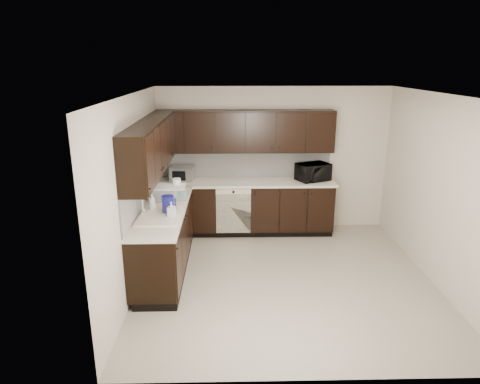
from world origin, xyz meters
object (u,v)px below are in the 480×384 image
microwave (313,172)px  blue_pitcher (168,205)px  toaster_oven (183,174)px  storage_bin (169,193)px  sink (160,220)px

microwave → blue_pitcher: (-2.25, -1.62, -0.03)m
blue_pitcher → microwave: bearing=17.9°
toaster_oven → blue_pitcher: bearing=-81.9°
microwave → toaster_oven: (-2.22, 0.03, -0.02)m
storage_bin → microwave: bearing=22.9°
microwave → storage_bin: size_ratio=1.12×
sink → blue_pitcher: size_ratio=3.39×
microwave → blue_pitcher: bearing=-169.2°
toaster_oven → microwave: bearing=8.1°
sink → blue_pitcher: sink is taller
sink → toaster_oven: sink is taller
toaster_oven → blue_pitcher: toaster_oven is taller
microwave → storage_bin: 2.52m
toaster_oven → blue_pitcher: (-0.02, -1.65, -0.00)m
microwave → blue_pitcher: 2.77m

